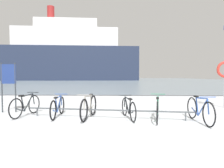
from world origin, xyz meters
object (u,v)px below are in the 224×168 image
object	(u,v)px
ferry_ship	(70,56)
bicycle_5	(200,110)
bicycle_1	(58,107)
bicycle_3	(128,108)
bicycle_4	(158,109)
bicycle_2	(89,107)
bicycle_0	(26,106)
info_sign	(8,79)

from	to	relation	value
ferry_ship	bicycle_5	bearing A→B (deg)	-72.24
bicycle_1	bicycle_3	world-z (taller)	bicycle_1
bicycle_1	ferry_ship	size ratio (longest dim) A/B	0.04
bicycle_3	bicycle_4	world-z (taller)	bicycle_4
bicycle_2	ferry_ship	size ratio (longest dim) A/B	0.04
bicycle_0	bicycle_2	distance (m)	2.29
bicycle_3	bicycle_5	world-z (taller)	bicycle_5
bicycle_3	bicycle_5	bearing A→B (deg)	-11.90
bicycle_5	info_sign	world-z (taller)	info_sign
bicycle_5	bicycle_1	bearing A→B (deg)	172.08
info_sign	ferry_ship	size ratio (longest dim) A/B	0.04
bicycle_1	bicycle_4	bearing A→B (deg)	-6.77
bicycle_3	info_sign	xyz separation A→B (m)	(-4.56, 0.96, 0.95)
bicycle_5	info_sign	size ratio (longest dim) A/B	0.94
bicycle_0	bicycle_4	distance (m)	4.52
bicycle_3	ferry_ship	world-z (taller)	ferry_ship
bicycle_4	bicycle_5	world-z (taller)	bicycle_5
bicycle_5	bicycle_2	bearing A→B (deg)	172.69
bicycle_2	ferry_ship	distance (m)	59.37
bicycle_4	bicycle_1	bearing A→B (deg)	173.23
bicycle_0	bicycle_2	world-z (taller)	bicycle_2
info_sign	ferry_ship	bearing A→B (deg)	101.80
bicycle_1	bicycle_2	size ratio (longest dim) A/B	0.96
bicycle_4	bicycle_5	bearing A→B (deg)	-11.01
bicycle_4	bicycle_3	bearing A→B (deg)	166.93
bicycle_0	bicycle_3	world-z (taller)	bicycle_0
bicycle_2	bicycle_5	distance (m)	3.46
bicycle_1	bicycle_3	distance (m)	2.41
bicycle_3	bicycle_4	xyz separation A→B (m)	(0.92, -0.21, 0.03)
bicycle_0	bicycle_1	distance (m)	1.18
bicycle_3	info_sign	bearing A→B (deg)	168.09
bicycle_0	bicycle_2	size ratio (longest dim) A/B	0.95
bicycle_4	ferry_ship	world-z (taller)	ferry_ship
info_sign	ferry_ship	distance (m)	57.58
bicycle_2	bicycle_4	world-z (taller)	bicycle_2
bicycle_4	info_sign	size ratio (longest dim) A/B	0.88
bicycle_2	ferry_ship	bearing A→B (deg)	104.71
bicycle_3	bicycle_4	distance (m)	0.94
bicycle_0	bicycle_1	bearing A→B (deg)	-5.48
bicycle_1	info_sign	distance (m)	2.48
bicycle_0	bicycle_4	xyz separation A→B (m)	(4.49, -0.51, -0.00)
bicycle_1	bicycle_4	size ratio (longest dim) A/B	1.00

